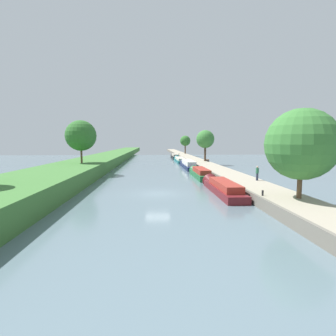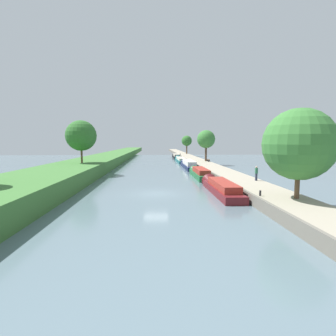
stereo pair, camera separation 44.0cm
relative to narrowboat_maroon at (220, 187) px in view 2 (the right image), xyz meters
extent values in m
plane|color=slate|center=(-6.74, -0.33, -0.55)|extent=(160.00, 160.00, 0.00)
cube|color=#3D7033|center=(-19.11, -0.33, 0.42)|extent=(8.38, 260.00, 1.95)
cube|color=#9E937F|center=(3.47, -0.33, -0.10)|extent=(4.03, 260.00, 0.91)
cube|color=#6B665B|center=(1.32, -0.33, -0.07)|extent=(0.25, 260.00, 0.96)
cube|color=maroon|center=(0.00, -0.78, -0.20)|extent=(1.99, 10.30, 0.71)
cube|color=maroon|center=(0.00, -1.29, 0.48)|extent=(1.63, 7.21, 0.65)
cone|color=maroon|center=(0.00, 4.97, -0.20)|extent=(1.89, 1.20, 1.89)
cube|color=#1E6033|center=(-0.11, 11.50, -0.17)|extent=(1.89, 9.74, 0.77)
cube|color=maroon|center=(-0.11, 11.02, 0.55)|extent=(1.55, 6.82, 0.67)
cone|color=#1E6033|center=(-0.11, 16.94, -0.17)|extent=(1.80, 1.13, 1.80)
cube|color=#141E42|center=(-0.03, 25.93, -0.20)|extent=(2.00, 13.37, 0.70)
cube|color=silver|center=(-0.03, 25.26, 0.59)|extent=(1.64, 9.36, 0.89)
cone|color=#141E42|center=(-0.03, 33.21, -0.20)|extent=(1.90, 1.20, 1.90)
cube|color=#195B60|center=(-0.02, 42.44, -0.26)|extent=(2.11, 13.69, 0.58)
cube|color=beige|center=(-0.02, 41.75, 0.33)|extent=(1.73, 9.58, 0.60)
cone|color=#195B60|center=(-0.02, 49.92, -0.26)|extent=(2.01, 1.27, 2.01)
cube|color=black|center=(-0.09, 56.57, -0.16)|extent=(2.06, 11.44, 0.79)
cube|color=#B2A893|center=(-0.09, 56.00, 0.57)|extent=(1.69, 8.01, 0.66)
cone|color=black|center=(-0.09, 62.91, -0.16)|extent=(1.95, 1.23, 1.95)
cylinder|color=brown|center=(4.20, -7.39, 1.71)|extent=(0.37, 0.37, 2.70)
sphere|color=#387533|center=(4.20, -7.39, 4.57)|extent=(5.50, 5.50, 5.50)
cylinder|color=#4C3828|center=(4.69, 32.20, 2.29)|extent=(0.47, 0.47, 3.87)
sphere|color=#387533|center=(4.69, 32.20, 5.35)|extent=(4.07, 4.07, 4.07)
cylinder|color=brown|center=(4.67, 68.88, 2.21)|extent=(0.48, 0.48, 3.71)
sphere|color=#2D6628|center=(4.67, 68.88, 5.10)|extent=(3.76, 3.76, 3.76)
cylinder|color=brown|center=(-18.56, 15.55, 2.90)|extent=(0.30, 0.30, 3.00)
sphere|color=#2D6628|center=(-18.56, 15.55, 5.73)|extent=(4.84, 4.84, 4.84)
cylinder|color=#282D42|center=(4.66, 2.05, 0.77)|extent=(0.26, 0.26, 0.82)
cylinder|color=#286647|center=(4.66, 2.05, 1.49)|extent=(0.34, 0.34, 0.62)
sphere|color=tan|center=(4.66, 2.05, 1.91)|extent=(0.22, 0.22, 0.22)
cylinder|color=black|center=(1.75, -6.31, 0.58)|extent=(0.16, 0.16, 0.45)
cylinder|color=black|center=(1.75, 62.67, 0.58)|extent=(0.16, 0.16, 0.45)
cube|color=#333338|center=(5.03, 30.41, 0.56)|extent=(0.40, 0.08, 0.41)
cube|color=#333338|center=(5.03, 31.61, 0.56)|extent=(0.40, 0.08, 0.41)
cube|color=brown|center=(5.03, 31.01, 0.80)|extent=(0.44, 1.50, 0.06)
camera|label=1|loc=(-7.22, -27.01, 4.76)|focal=28.11mm
camera|label=2|loc=(-6.78, -27.03, 4.76)|focal=28.11mm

